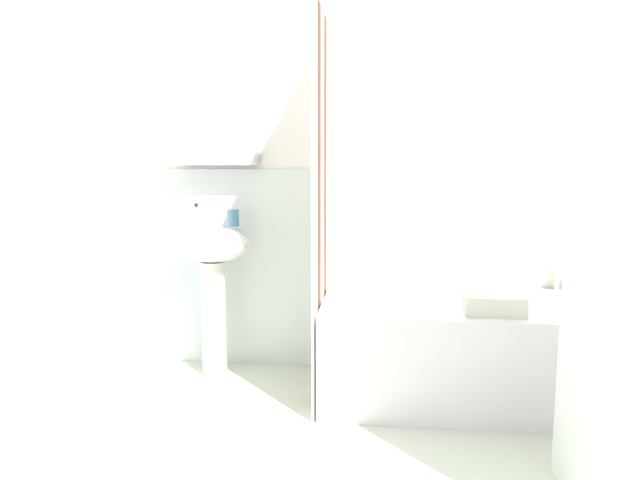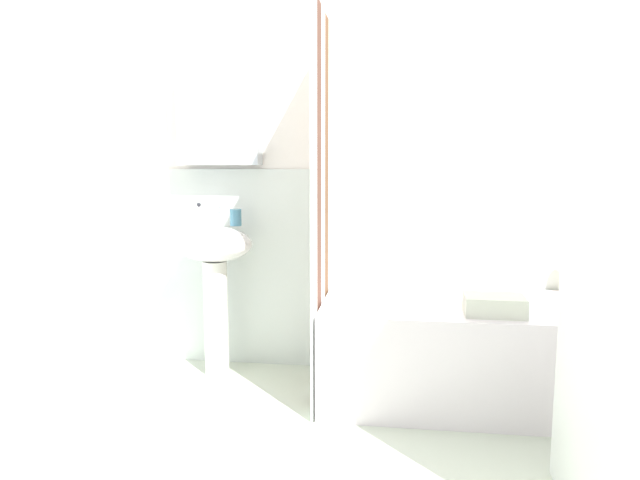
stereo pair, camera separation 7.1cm
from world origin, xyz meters
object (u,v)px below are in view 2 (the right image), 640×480
at_px(body_wash_bottle, 592,275).
at_px(lotion_bottle, 574,273).
at_px(towel_folded, 494,305).
at_px(toothbrush_cup, 236,217).
at_px(sink, 215,267).
at_px(soap_dispenser, 199,216).
at_px(bathtub, 471,352).

height_order(body_wash_bottle, lotion_bottle, lotion_bottle).
bearing_deg(towel_folded, toothbrush_cup, 161.37).
bearing_deg(lotion_bottle, body_wash_bottle, 3.95).
height_order(toothbrush_cup, towel_folded, toothbrush_cup).
relative_size(sink, toothbrush_cup, 9.05).
xyz_separation_m(toothbrush_cup, body_wash_bottle, (1.99, 0.04, -0.29)).
distance_m(soap_dispenser, body_wash_bottle, 2.21).
height_order(soap_dispenser, toothbrush_cup, soap_dispenser).
bearing_deg(towel_folded, bathtub, 107.76).
height_order(bathtub, lotion_bottle, lotion_bottle).
distance_m(sink, towel_folded, 1.55).
bearing_deg(bathtub, lotion_bottle, 26.86).
relative_size(soap_dispenser, lotion_bottle, 0.58).
bearing_deg(body_wash_bottle, toothbrush_cup, -178.83).
bearing_deg(toothbrush_cup, lotion_bottle, 1.03).
bearing_deg(towel_folded, soap_dispenser, 166.55).
relative_size(toothbrush_cup, towel_folded, 0.35).
xyz_separation_m(body_wash_bottle, towel_folded, (-0.60, -0.51, -0.06)).
xyz_separation_m(bathtub, body_wash_bottle, (0.67, 0.30, 0.37)).
xyz_separation_m(bathtub, towel_folded, (0.07, -0.21, 0.31)).
distance_m(soap_dispenser, toothbrush_cup, 0.21).
relative_size(soap_dispenser, body_wash_bottle, 0.61).
height_order(body_wash_bottle, towel_folded, body_wash_bottle).
xyz_separation_m(sink, soap_dispenser, (-0.08, -0.02, 0.29)).
distance_m(lotion_bottle, towel_folded, 0.72).
height_order(soap_dispenser, lotion_bottle, soap_dispenser).
distance_m(toothbrush_cup, body_wash_bottle, 2.02).
bearing_deg(body_wash_bottle, bathtub, -156.06).
bearing_deg(lotion_bottle, towel_folded, -135.14).
xyz_separation_m(bathtub, lotion_bottle, (0.57, 0.29, 0.38)).
bearing_deg(sink, soap_dispenser, -167.19).
height_order(sink, bathtub, sink).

